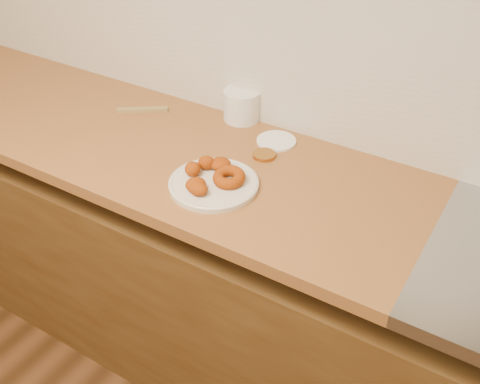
{
  "coord_description": "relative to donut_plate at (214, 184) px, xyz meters",
  "views": [
    {
      "loc": [
        0.65,
        0.52,
        1.83
      ],
      "look_at": [
        0.01,
        1.56,
        0.93
      ],
      "focal_mm": 42.0,
      "sensor_mm": 36.0,
      "label": 1
    }
  ],
  "objects": [
    {
      "name": "ring_donut",
      "position": [
        0.04,
        0.02,
        0.02
      ],
      "size": [
        0.1,
        0.1,
        0.04
      ],
      "primitive_type": "torus",
      "rotation": [
        0.1,
        0.0,
        -0.05
      ],
      "color": "#9B3B07",
      "rests_on": "donut_plate"
    },
    {
      "name": "butcher_block",
      "position": [
        -0.56,
        0.11,
        -0.03
      ],
      "size": [
        2.3,
        0.62,
        0.04
      ],
      "primitive_type": "cube",
      "color": "#95562A",
      "rests_on": "base_cabinet"
    },
    {
      "name": "tub_lid",
      "position": [
        0.04,
        0.31,
        -0.0
      ],
      "size": [
        0.13,
        0.13,
        0.01
      ],
      "primitive_type": "cylinder",
      "rotation": [
        0.0,
        0.0,
        -0.06
      ],
      "color": "white",
      "rests_on": "butcher_block"
    },
    {
      "name": "donut_plate",
      "position": [
        0.0,
        0.0,
        0.0
      ],
      "size": [
        0.26,
        0.26,
        0.01
      ],
      "primitive_type": "cylinder",
      "color": "beige",
      "rests_on": "butcher_block"
    },
    {
      "name": "plastic_tub",
      "position": [
        -0.14,
        0.38,
        0.04
      ],
      "size": [
        0.14,
        0.14,
        0.1
      ],
      "primitive_type": "cylinder",
      "rotation": [
        0.0,
        0.0,
        0.1
      ],
      "color": "white",
      "rests_on": "butcher_block"
    },
    {
      "name": "base_cabinet",
      "position": [
        0.09,
        0.11,
        -0.52
      ],
      "size": [
        3.6,
        0.6,
        0.77
      ],
      "primitive_type": "cube",
      "color": "brown",
      "rests_on": "floor"
    },
    {
      "name": "fried_dough_chunks",
      "position": [
        -0.03,
        -0.0,
        0.03
      ],
      "size": [
        0.13,
        0.2,
        0.04
      ],
      "color": "#9B3B07",
      "rests_on": "donut_plate"
    },
    {
      "name": "wooden_utensil",
      "position": [
        -0.46,
        0.24,
        -0.0
      ],
      "size": [
        0.16,
        0.12,
        0.01
      ],
      "primitive_type": "cube",
      "rotation": [
        0.0,
        0.0,
        0.61
      ],
      "color": "olive",
      "rests_on": "butcher_block"
    },
    {
      "name": "backsplash",
      "position": [
        0.09,
        0.41,
        0.29
      ],
      "size": [
        3.6,
        0.02,
        0.6
      ],
      "primitive_type": "cube",
      "color": "beige",
      "rests_on": "wall_back"
    },
    {
      "name": "brass_jar_lid",
      "position": [
        0.05,
        0.21,
        -0.0
      ],
      "size": [
        0.09,
        0.09,
        0.01
      ],
      "primitive_type": "cylinder",
      "rotation": [
        0.0,
        0.0,
        -0.25
      ],
      "color": "#A86F2C",
      "rests_on": "butcher_block"
    }
  ]
}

